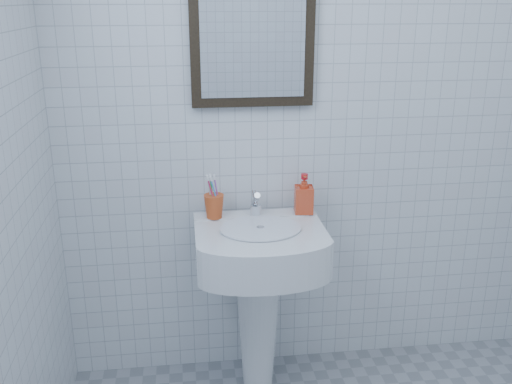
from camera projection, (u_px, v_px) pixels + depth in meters
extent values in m
cube|color=silver|center=(316.00, 102.00, 2.40)|extent=(2.20, 0.02, 2.50)
cone|color=white|center=(258.00, 322.00, 2.49)|extent=(0.20, 0.20, 0.65)
cube|color=white|center=(260.00, 245.00, 2.32)|extent=(0.52, 0.37, 0.16)
cube|color=white|center=(255.00, 217.00, 2.43)|extent=(0.52, 0.09, 0.03)
cylinder|color=white|center=(260.00, 228.00, 2.26)|extent=(0.32, 0.32, 0.01)
cylinder|color=silver|center=(256.00, 210.00, 2.40)|extent=(0.05, 0.05, 0.05)
cylinder|color=silver|center=(256.00, 198.00, 2.36)|extent=(0.02, 0.09, 0.08)
cylinder|color=silver|center=(255.00, 200.00, 2.40)|extent=(0.03, 0.05, 0.09)
imported|color=red|center=(304.00, 193.00, 2.41)|extent=(0.08, 0.09, 0.17)
cube|color=black|center=(252.00, 28.00, 2.26)|extent=(0.50, 0.04, 0.62)
cube|color=silver|center=(253.00, 29.00, 2.24)|extent=(0.42, 0.00, 0.54)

